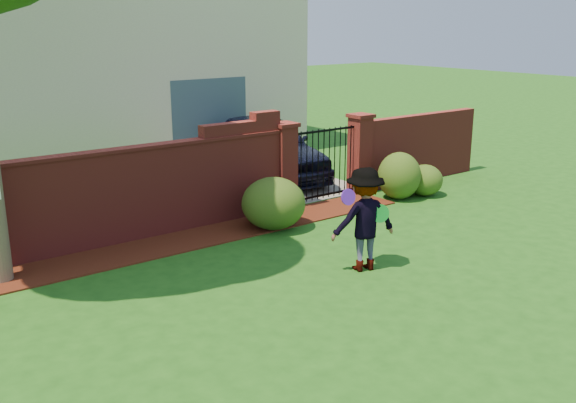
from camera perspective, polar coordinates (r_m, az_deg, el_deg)
ground at (r=9.73m, az=2.43°, el=-8.31°), size 80.00×80.00×0.01m
mulch_bed at (r=11.90m, az=-11.45°, el=-3.95°), size 11.10×1.08×0.03m
brick_wall at (r=11.85m, az=-17.70°, el=0.14°), size 8.70×0.31×2.16m
brick_wall_return at (r=16.67m, az=11.39°, el=4.66°), size 4.00×0.25×1.70m
pillar_left at (r=13.85m, az=-0.32°, el=3.20°), size 0.50×0.50×1.88m
pillar_right at (r=15.24m, az=6.36°, el=4.26°), size 0.50×0.50×1.88m
iron_gate at (r=14.54m, az=3.17°, el=3.37°), size 1.78×0.03×1.60m
driveway at (r=17.89m, az=-5.14°, el=2.89°), size 3.20×8.00×0.01m
house at (r=20.01m, az=-17.89°, el=12.70°), size 12.40×6.40×6.30m
car at (r=16.52m, az=-1.57°, el=4.71°), size 2.76×5.00×1.61m
shrub_left at (r=12.59m, az=-1.29°, el=-0.16°), size 1.25×1.25×1.03m
shrub_middle at (r=14.93m, az=9.80°, el=2.26°), size 0.98×0.98×1.08m
shrub_right at (r=15.37m, az=12.01°, el=1.85°), size 0.82×0.82×0.73m
man at (r=10.47m, az=6.81°, el=-1.63°), size 1.24×0.92×1.71m
frisbee_purple at (r=10.02m, az=5.35°, el=0.40°), size 0.27×0.10×0.26m
frisbee_green at (r=10.42m, az=8.12°, el=-1.04°), size 0.29×0.21×0.30m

